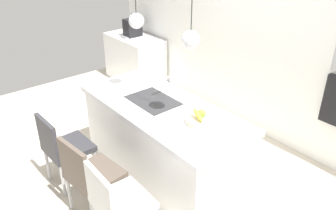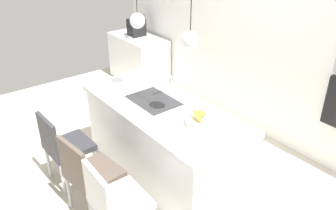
{
  "view_description": "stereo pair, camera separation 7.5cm",
  "coord_description": "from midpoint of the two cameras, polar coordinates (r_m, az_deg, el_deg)",
  "views": [
    {
      "loc": [
        2.51,
        -1.97,
        2.58
      ],
      "look_at": [
        0.1,
        0.0,
        0.93
      ],
      "focal_mm": 37.11,
      "sensor_mm": 36.0,
      "label": 1
    },
    {
      "loc": [
        2.56,
        -1.91,
        2.58
      ],
      "look_at": [
        0.1,
        0.0,
        0.93
      ],
      "focal_mm": 37.11,
      "sensor_mm": 36.0,
      "label": 2
    }
  ],
  "objects": [
    {
      "name": "pendant_light_left",
      "position": [
        3.63,
        -4.44,
        13.68
      ],
      "size": [
        0.16,
        0.16,
        0.76
      ],
      "color": "silver"
    },
    {
      "name": "sink_basin",
      "position": [
        3.73,
        -1.83,
        0.71
      ],
      "size": [
        0.56,
        0.4,
        0.02
      ],
      "primitive_type": "cube",
      "color": "#2D2D30",
      "rests_on": "kitchen_island"
    },
    {
      "name": "coffee_machine",
      "position": [
        6.13,
        -4.82,
        12.69
      ],
      "size": [
        0.2,
        0.35,
        0.38
      ],
      "color": "black",
      "rests_on": "side_counter"
    },
    {
      "name": "back_wall",
      "position": [
        4.58,
        16.52,
        10.48
      ],
      "size": [
        6.0,
        0.1,
        2.6
      ],
      "primitive_type": "cube",
      "color": "white",
      "rests_on": "ground"
    },
    {
      "name": "chair_middle",
      "position": [
        3.42,
        -12.41,
        -10.71
      ],
      "size": [
        0.5,
        0.5,
        0.86
      ],
      "color": "brown",
      "rests_on": "ground"
    },
    {
      "name": "chair_near",
      "position": [
        3.88,
        -16.3,
        -6.28
      ],
      "size": [
        0.45,
        0.46,
        0.85
      ],
      "color": "#333338",
      "rests_on": "ground"
    },
    {
      "name": "kitchen_island",
      "position": [
        3.84,
        -0.36,
        -5.92
      ],
      "size": [
        1.98,
        0.87,
        0.88
      ],
      "color": "white",
      "rests_on": "ground"
    },
    {
      "name": "chair_far",
      "position": [
        3.08,
        -8.15,
        -15.26
      ],
      "size": [
        0.47,
        0.46,
        0.85
      ],
      "color": "silver",
      "rests_on": "ground"
    },
    {
      "name": "faucet",
      "position": [
        3.78,
        0.75,
        3.61
      ],
      "size": [
        0.02,
        0.17,
        0.22
      ],
      "color": "silver",
      "rests_on": "kitchen_island"
    },
    {
      "name": "pendant_light_right",
      "position": [
        3.01,
        4.38,
        10.69
      ],
      "size": [
        0.16,
        0.16,
        0.76
      ],
      "color": "silver"
    },
    {
      "name": "side_counter",
      "position": [
        6.28,
        -4.46,
        7.57
      ],
      "size": [
        1.1,
        0.6,
        0.82
      ],
      "primitive_type": "cube",
      "color": "white",
      "rests_on": "ground"
    },
    {
      "name": "fruit_bowl",
      "position": [
        3.3,
        5.95,
        -2.43
      ],
      "size": [
        0.29,
        0.29,
        0.16
      ],
      "color": "beige",
      "rests_on": "kitchen_island"
    },
    {
      "name": "floor",
      "position": [
        4.1,
        -0.34,
        -11.09
      ],
      "size": [
        6.6,
        6.6,
        0.0
      ],
      "primitive_type": "plane",
      "color": "beige",
      "rests_on": "ground"
    }
  ]
}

